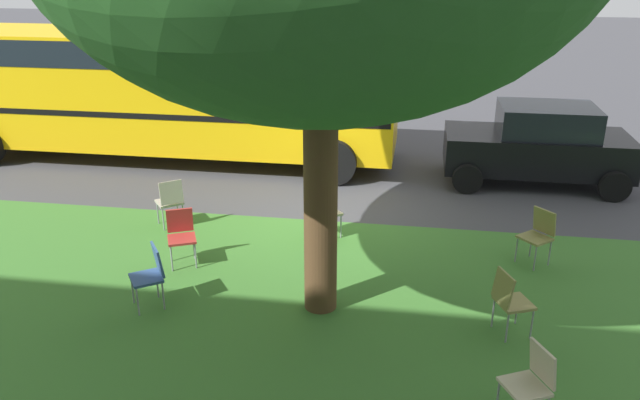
{
  "coord_description": "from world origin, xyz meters",
  "views": [
    {
      "loc": [
        -1.52,
        10.5,
        4.56
      ],
      "look_at": [
        -0.04,
        1.27,
        0.84
      ],
      "focal_mm": 35.24,
      "sensor_mm": 36.0,
      "label": 1
    }
  ],
  "objects_px": {
    "chair_0": "(170,199)",
    "school_bus": "(168,83)",
    "chair_2": "(539,232)",
    "chair_6": "(323,209)",
    "chair_5": "(151,272)",
    "chair_4": "(532,379)",
    "chair_3": "(510,298)",
    "parked_car": "(538,144)",
    "chair_1": "(181,233)"
  },
  "relations": [
    {
      "from": "chair_3",
      "to": "parked_car",
      "type": "bearing_deg",
      "value": -101.74
    },
    {
      "from": "chair_2",
      "to": "parked_car",
      "type": "distance_m",
      "value": 3.86
    },
    {
      "from": "chair_5",
      "to": "parked_car",
      "type": "bearing_deg",
      "value": -134.92
    },
    {
      "from": "chair_0",
      "to": "school_bus",
      "type": "xyz_separation_m",
      "value": [
        1.48,
        -3.87,
        1.24
      ]
    },
    {
      "from": "chair_4",
      "to": "school_bus",
      "type": "bearing_deg",
      "value": -48.96
    },
    {
      "from": "chair_5",
      "to": "school_bus",
      "type": "bearing_deg",
      "value": -70.96
    },
    {
      "from": "chair_2",
      "to": "chair_3",
      "type": "xyz_separation_m",
      "value": [
        0.68,
        2.1,
        0.0
      ]
    },
    {
      "from": "chair_4",
      "to": "chair_6",
      "type": "bearing_deg",
      "value": -55.99
    },
    {
      "from": "chair_6",
      "to": "chair_4",
      "type": "bearing_deg",
      "value": 124.01
    },
    {
      "from": "chair_4",
      "to": "school_bus",
      "type": "distance_m",
      "value": 10.68
    },
    {
      "from": "chair_0",
      "to": "chair_5",
      "type": "relative_size",
      "value": 1.0
    },
    {
      "from": "chair_0",
      "to": "chair_5",
      "type": "distance_m",
      "value": 2.68
    },
    {
      "from": "chair_2",
      "to": "chair_6",
      "type": "bearing_deg",
      "value": -6.74
    },
    {
      "from": "chair_3",
      "to": "chair_4",
      "type": "bearing_deg",
      "value": 91.04
    },
    {
      "from": "chair_2",
      "to": "school_bus",
      "type": "bearing_deg",
      "value": -29.41
    },
    {
      "from": "chair_5",
      "to": "chair_6",
      "type": "distance_m",
      "value": 3.22
    },
    {
      "from": "chair_5",
      "to": "school_bus",
      "type": "height_order",
      "value": "school_bus"
    },
    {
      "from": "chair_2",
      "to": "chair_5",
      "type": "relative_size",
      "value": 1.0
    },
    {
      "from": "chair_2",
      "to": "chair_4",
      "type": "distance_m",
      "value": 3.76
    },
    {
      "from": "chair_5",
      "to": "chair_2",
      "type": "bearing_deg",
      "value": -158.23
    },
    {
      "from": "chair_2",
      "to": "chair_4",
      "type": "bearing_deg",
      "value": 80.08
    },
    {
      "from": "parked_car",
      "to": "chair_5",
      "type": "bearing_deg",
      "value": 45.08
    },
    {
      "from": "chair_6",
      "to": "school_bus",
      "type": "relative_size",
      "value": 0.08
    },
    {
      "from": "chair_0",
      "to": "chair_1",
      "type": "distance_m",
      "value": 1.47
    },
    {
      "from": "chair_1",
      "to": "parked_car",
      "type": "xyz_separation_m",
      "value": [
        -5.99,
        -4.68,
        0.32
      ]
    },
    {
      "from": "parked_car",
      "to": "chair_1",
      "type": "bearing_deg",
      "value": 37.99
    },
    {
      "from": "chair_0",
      "to": "school_bus",
      "type": "height_order",
      "value": "school_bus"
    },
    {
      "from": "chair_5",
      "to": "chair_1",
      "type": "bearing_deg",
      "value": -87.53
    },
    {
      "from": "chair_3",
      "to": "chair_4",
      "type": "relative_size",
      "value": 1.0
    },
    {
      "from": "chair_2",
      "to": "chair_4",
      "type": "xyz_separation_m",
      "value": [
        0.65,
        3.71,
        0.0
      ]
    },
    {
      "from": "chair_3",
      "to": "chair_6",
      "type": "distance_m",
      "value": 3.72
    },
    {
      "from": "chair_4",
      "to": "chair_3",
      "type": "bearing_deg",
      "value": -88.96
    },
    {
      "from": "chair_2",
      "to": "school_bus",
      "type": "distance_m",
      "value": 8.82
    },
    {
      "from": "chair_5",
      "to": "school_bus",
      "type": "relative_size",
      "value": 0.08
    },
    {
      "from": "chair_0",
      "to": "chair_1",
      "type": "bearing_deg",
      "value": 117.99
    },
    {
      "from": "parked_car",
      "to": "chair_2",
      "type": "bearing_deg",
      "value": 81.77
    },
    {
      "from": "chair_1",
      "to": "school_bus",
      "type": "height_order",
      "value": "school_bus"
    },
    {
      "from": "chair_6",
      "to": "school_bus",
      "type": "bearing_deg",
      "value": -42.87
    },
    {
      "from": "chair_3",
      "to": "school_bus",
      "type": "height_order",
      "value": "school_bus"
    },
    {
      "from": "chair_3",
      "to": "chair_5",
      "type": "bearing_deg",
      "value": 0.61
    },
    {
      "from": "chair_1",
      "to": "chair_4",
      "type": "bearing_deg",
      "value": 149.42
    },
    {
      "from": "chair_3",
      "to": "chair_4",
      "type": "distance_m",
      "value": 1.61
    },
    {
      "from": "chair_1",
      "to": "chair_2",
      "type": "bearing_deg",
      "value": -170.86
    },
    {
      "from": "chair_4",
      "to": "school_bus",
      "type": "relative_size",
      "value": 0.08
    },
    {
      "from": "chair_0",
      "to": "chair_1",
      "type": "xyz_separation_m",
      "value": [
        -0.69,
        1.3,
        0.0
      ]
    },
    {
      "from": "chair_2",
      "to": "parked_car",
      "type": "xyz_separation_m",
      "value": [
        -0.55,
        -3.8,
        0.32
      ]
    },
    {
      "from": "chair_2",
      "to": "chair_5",
      "type": "xyz_separation_m",
      "value": [
        5.39,
        2.15,
        0.0
      ]
    },
    {
      "from": "chair_3",
      "to": "chair_6",
      "type": "xyz_separation_m",
      "value": [
        2.75,
        -2.51,
        0.0
      ]
    },
    {
      "from": "chair_1",
      "to": "parked_car",
      "type": "height_order",
      "value": "parked_car"
    },
    {
      "from": "chair_1",
      "to": "school_bus",
      "type": "bearing_deg",
      "value": -67.23
    }
  ]
}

